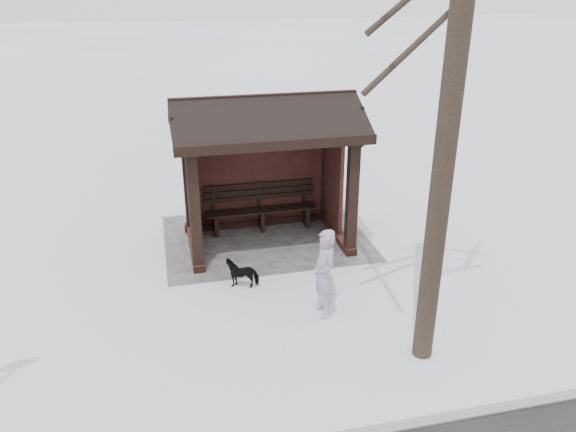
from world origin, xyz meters
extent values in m
plane|color=white|center=(0.00, 0.00, 0.00)|extent=(120.00, 120.00, 0.00)
cube|color=gray|center=(0.00, -0.20, 0.01)|extent=(4.20, 3.20, 0.02)
cube|color=#3B1D15|center=(0.00, -0.90, 0.08)|extent=(3.30, 0.22, 0.16)
cube|color=#3B1D15|center=(-1.50, 0.00, 0.08)|extent=(0.22, 2.10, 0.16)
cube|color=#3B1D15|center=(1.50, 0.00, 0.08)|extent=(0.22, 2.10, 0.16)
cube|color=black|center=(-1.50, 0.90, 1.15)|extent=(0.20, 0.20, 2.30)
cube|color=black|center=(1.50, 0.90, 1.15)|extent=(0.20, 0.20, 2.30)
cube|color=black|center=(-1.50, -0.90, 1.15)|extent=(0.20, 0.20, 2.30)
cube|color=black|center=(1.50, -0.90, 1.15)|extent=(0.20, 0.20, 2.30)
cube|color=black|center=(0.00, -0.90, 1.23)|extent=(2.80, 0.08, 2.14)
cube|color=black|center=(-1.50, -0.31, 1.23)|extent=(0.08, 1.17, 2.14)
cube|color=black|center=(1.50, -0.31, 1.23)|extent=(0.08, 1.17, 2.14)
cube|color=black|center=(0.00, 0.90, 2.36)|extent=(3.40, 0.20, 0.18)
cube|color=black|center=(0.00, -0.90, 2.36)|extent=(3.40, 0.20, 0.18)
cylinder|color=black|center=(-1.50, 4.20, 4.28)|extent=(0.29, 0.29, 8.55)
imported|color=#A99DB8|center=(-0.38, 2.85, 0.76)|extent=(0.40, 0.58, 1.51)
imported|color=black|center=(0.77, 1.62, 0.25)|extent=(0.65, 0.42, 0.51)
camera|label=1|loc=(1.98, 10.38, 5.18)|focal=35.00mm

